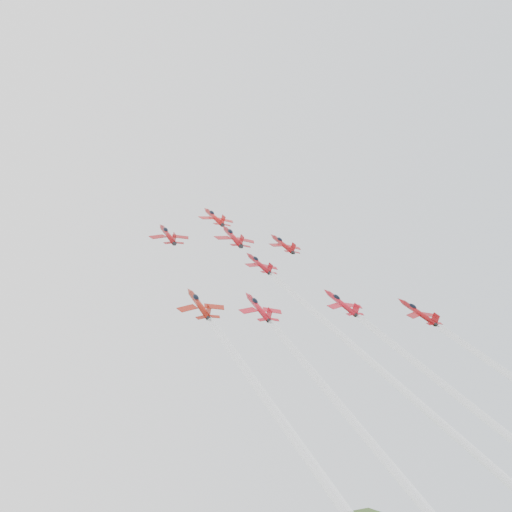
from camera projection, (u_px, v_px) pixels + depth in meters
jet_lead at (214, 217)px, 149.80m from camera, size 10.02×12.69×8.54m
jet_row2_left at (168, 234)px, 125.74m from camera, size 9.07×11.49×7.73m
jet_row2_center at (233, 236)px, 138.19m from camera, size 10.50×13.30×8.95m
jet_row2_right at (283, 244)px, 144.68m from camera, size 9.33×11.82×7.95m
jet_center at (370, 368)px, 92.61m from camera, size 8.37×77.45×49.58m
jet_rear_farleft at (331, 478)px, 63.65m from camera, size 8.47×78.30×50.12m
jet_rear_left at (406, 467)px, 69.74m from camera, size 8.42×77.92×49.88m
jet_rear_right at (505, 440)px, 82.90m from camera, size 8.74×80.86×51.76m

